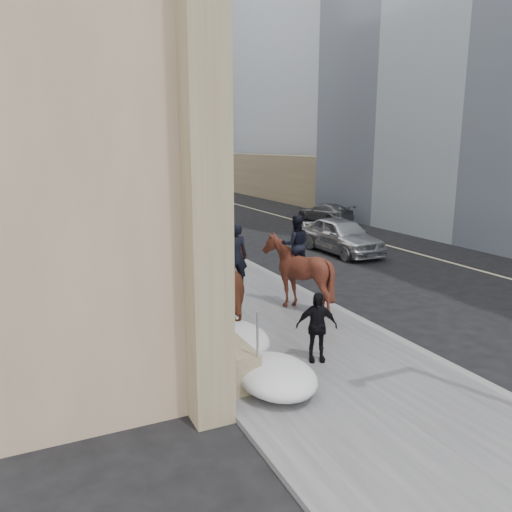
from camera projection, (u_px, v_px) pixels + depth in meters
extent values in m
plane|color=black|center=(290.00, 347.00, 12.21)|extent=(140.00, 140.00, 0.00)
cube|color=#47474A|center=(177.00, 261.00, 21.06)|extent=(5.00, 80.00, 0.12)
cube|color=slate|center=(234.00, 255.00, 22.13)|extent=(0.24, 80.00, 0.12)
cube|color=#BFB78C|center=(377.00, 243.00, 25.36)|extent=(0.15, 70.00, 0.01)
cube|color=#957B62|center=(18.00, 63.00, 25.82)|extent=(5.00, 44.00, 18.00)
cube|color=#7C6B50|center=(91.00, 223.00, 28.92)|extent=(1.10, 44.00, 0.90)
cylinder|color=silver|center=(98.00, 207.00, 28.91)|extent=(0.06, 42.00, 0.06)
cube|color=#7C6B50|center=(93.00, 54.00, 18.15)|extent=(0.70, 1.20, 16.20)
cube|color=black|center=(94.00, 165.00, 21.76)|extent=(0.20, 2.20, 4.50)
cube|color=#7C6B50|center=(454.00, 199.00, 26.97)|extent=(2.00, 80.00, 4.00)
cube|color=slate|center=(95.00, 72.00, 64.00)|extent=(30.00, 12.00, 28.00)
cube|color=gray|center=(14.00, 109.00, 71.42)|extent=(24.00, 12.00, 20.00)
cylinder|color=#2D2D30|center=(208.00, 163.00, 24.94)|extent=(0.18, 0.18, 8.00)
cube|color=#2D2D30|center=(191.00, 80.00, 23.76)|extent=(1.60, 0.15, 0.12)
cylinder|color=#2D2D30|center=(176.00, 82.00, 23.51)|extent=(0.24, 0.24, 0.30)
cylinder|color=#2D2D30|center=(130.00, 155.00, 42.67)|extent=(0.18, 0.18, 8.00)
cube|color=#2D2D30|center=(118.00, 108.00, 41.50)|extent=(1.60, 0.15, 0.12)
cylinder|color=#2D2D30|center=(110.00, 109.00, 41.24)|extent=(0.24, 0.24, 0.30)
cylinder|color=#2D2D30|center=(169.00, 174.00, 32.29)|extent=(0.20, 0.20, 6.00)
cylinder|color=#2D2D30|center=(135.00, 130.00, 30.86)|extent=(4.00, 0.16, 0.16)
imported|color=black|center=(111.00, 138.00, 30.36)|extent=(0.18, 0.22, 1.10)
ellipsoid|color=#B8BABF|center=(235.00, 339.00, 11.51)|extent=(1.50, 2.10, 0.68)
ellipsoid|color=#B8BABF|center=(186.00, 293.00, 15.08)|extent=(1.60, 2.20, 0.72)
ellipsoid|color=#B8BABF|center=(152.00, 266.00, 18.59)|extent=(1.40, 2.00, 0.64)
ellipsoid|color=#B8BABF|center=(134.00, 245.00, 22.19)|extent=(1.70, 2.30, 0.76)
ellipsoid|color=#B8BABF|center=(117.00, 232.00, 25.70)|extent=(1.50, 2.10, 0.66)
imported|color=#502818|center=(236.00, 287.00, 12.94)|extent=(1.63, 2.82, 2.25)
imported|color=black|center=(233.00, 256.00, 12.90)|extent=(0.69, 0.51, 1.72)
imported|color=#3E1A11|center=(297.00, 272.00, 14.57)|extent=(2.24, 2.39, 2.18)
imported|color=black|center=(295.00, 245.00, 14.53)|extent=(0.99, 0.86, 1.72)
imported|color=black|center=(317.00, 327.00, 11.03)|extent=(1.01, 0.70, 1.59)
imported|color=#B1B4B9|center=(341.00, 235.00, 22.76)|extent=(1.99, 4.82, 1.63)
imported|color=#585B60|center=(325.00, 212.00, 32.33)|extent=(2.61, 4.35, 1.18)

